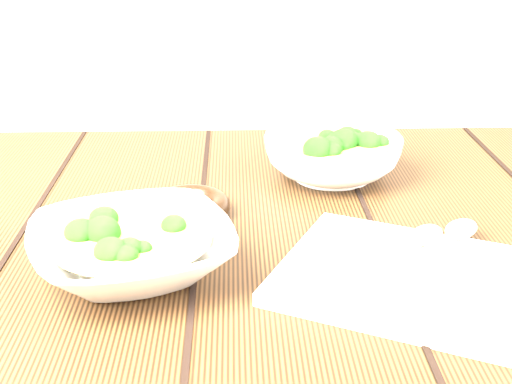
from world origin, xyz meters
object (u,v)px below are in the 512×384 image
(soup_bowl_back, at_px, (333,155))
(napkin, at_px, (409,278))
(soup_bowl_front, at_px, (132,248))
(table, at_px, (219,330))
(trivet, at_px, (189,206))

(soup_bowl_back, xyz_separation_m, napkin, (0.04, -0.29, -0.03))
(soup_bowl_front, bearing_deg, table, 41.94)
(napkin, bearing_deg, soup_bowl_back, 123.43)
(trivet, bearing_deg, table, -62.68)
(napkin, bearing_deg, soup_bowl_front, -160.95)
(table, bearing_deg, trivet, 117.32)
(soup_bowl_front, bearing_deg, soup_bowl_back, 47.70)
(table, height_order, napkin, napkin)
(table, bearing_deg, soup_bowl_back, 50.35)
(table, bearing_deg, soup_bowl_front, -138.06)
(table, relative_size, soup_bowl_front, 4.74)
(trivet, distance_m, napkin, 0.28)
(table, height_order, soup_bowl_front, soup_bowl_front)
(soup_bowl_front, relative_size, trivet, 2.58)
(table, bearing_deg, napkin, -29.40)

